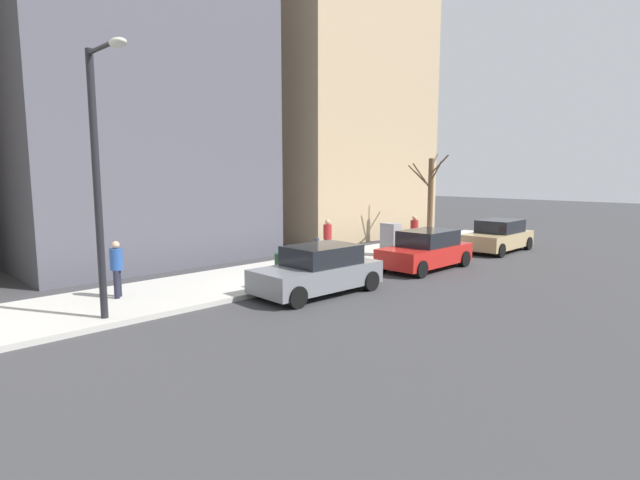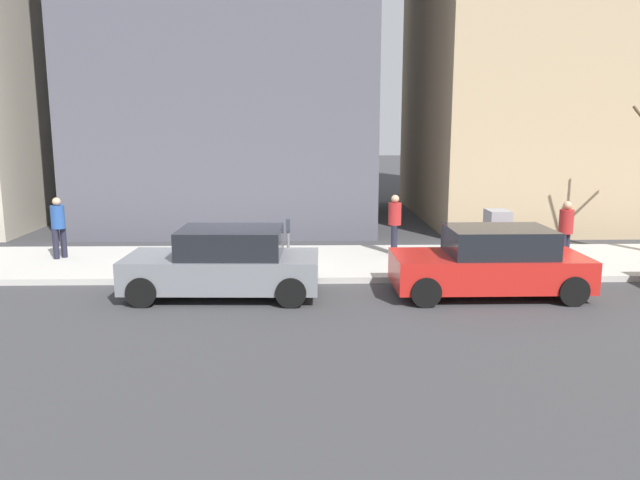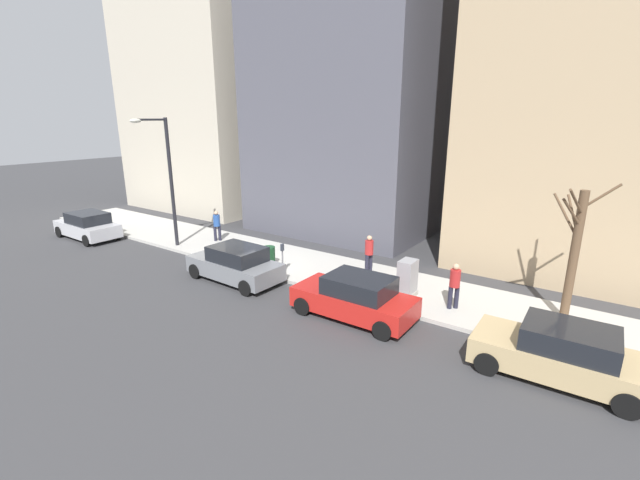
# 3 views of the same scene
# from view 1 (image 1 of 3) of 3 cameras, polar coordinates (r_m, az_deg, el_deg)

# --- Properties ---
(ground_plane) EXTENTS (120.00, 120.00, 0.00)m
(ground_plane) POSITION_cam_1_polar(r_m,az_deg,el_deg) (16.53, -2.36, -5.48)
(ground_plane) COLOR #38383A
(sidewalk) EXTENTS (4.00, 36.00, 0.15)m
(sidewalk) POSITION_cam_1_polar(r_m,az_deg,el_deg) (18.00, -6.67, -4.18)
(sidewalk) COLOR #B2AFA8
(sidewalk) RESTS_ON ground
(parked_car_tan) EXTENTS (2.00, 4.24, 1.52)m
(parked_car_tan) POSITION_cam_1_polar(r_m,az_deg,el_deg) (25.43, 19.71, 0.41)
(parked_car_tan) COLOR tan
(parked_car_tan) RESTS_ON ground
(parked_car_red) EXTENTS (1.94, 4.21, 1.52)m
(parked_car_red) POSITION_cam_1_polar(r_m,az_deg,el_deg) (20.04, 12.00, -1.17)
(parked_car_red) COLOR red
(parked_car_red) RESTS_ON ground
(parked_car_grey) EXTENTS (2.03, 4.25, 1.52)m
(parked_car_grey) POSITION_cam_1_polar(r_m,az_deg,el_deg) (15.58, -0.19, -3.52)
(parked_car_grey) COLOR slate
(parked_car_grey) RESTS_ON ground
(parking_meter) EXTENTS (0.14, 0.10, 1.35)m
(parking_meter) POSITION_cam_1_polar(r_m,az_deg,el_deg) (17.49, -0.38, -1.47)
(parking_meter) COLOR slate
(parking_meter) RESTS_ON sidewalk
(utility_box) EXTENTS (0.83, 0.61, 1.43)m
(utility_box) POSITION_cam_1_polar(r_m,az_deg,el_deg) (22.06, 8.05, 0.03)
(utility_box) COLOR #A8A399
(utility_box) RESTS_ON sidewalk
(streetlamp) EXTENTS (1.97, 0.32, 6.50)m
(streetlamp) POSITION_cam_1_polar(r_m,az_deg,el_deg) (13.05, -23.85, 8.14)
(streetlamp) COLOR black
(streetlamp) RESTS_ON sidewalk
(bare_tree) EXTENTS (2.31, 1.83, 4.63)m
(bare_tree) POSITION_cam_1_polar(r_m,az_deg,el_deg) (26.81, 12.49, 4.85)
(bare_tree) COLOR brown
(bare_tree) RESTS_ON sidewalk
(trash_bin) EXTENTS (0.56, 0.56, 0.90)m
(trash_bin) POSITION_cam_1_polar(r_m,az_deg,el_deg) (17.10, -4.27, -2.99)
(trash_bin) COLOR #14381E
(trash_bin) RESTS_ON sidewalk
(pedestrian_near_meter) EXTENTS (0.36, 0.36, 1.66)m
(pedestrian_near_meter) POSITION_cam_1_polar(r_m,az_deg,el_deg) (23.45, 10.72, 1.01)
(pedestrian_near_meter) COLOR #1E1E2D
(pedestrian_near_meter) RESTS_ON sidewalk
(pedestrian_midblock) EXTENTS (0.39, 0.36, 1.66)m
(pedestrian_midblock) POSITION_cam_1_polar(r_m,az_deg,el_deg) (21.14, 0.87, 0.42)
(pedestrian_midblock) COLOR #1E1E2D
(pedestrian_midblock) RESTS_ON sidewalk
(pedestrian_far_corner) EXTENTS (0.36, 0.36, 1.66)m
(pedestrian_far_corner) POSITION_cam_1_polar(r_m,az_deg,el_deg) (15.63, -22.22, -2.75)
(pedestrian_far_corner) COLOR #1E1E2D
(pedestrian_far_corner) RESTS_ON sidewalk
(office_tower_left) EXTENTS (10.49, 10.49, 22.80)m
(office_tower_left) POSITION_cam_1_polar(r_m,az_deg,el_deg) (32.73, -0.12, 21.20)
(office_tower_left) COLOR tan
(office_tower_left) RESTS_ON ground
(office_block_center) EXTENTS (10.26, 10.26, 15.46)m
(office_block_center) POSITION_cam_1_polar(r_m,az_deg,el_deg) (24.85, -22.08, 16.34)
(office_block_center) COLOR #4C4C56
(office_block_center) RESTS_ON ground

